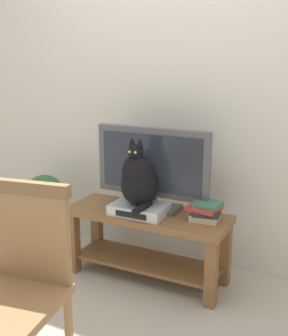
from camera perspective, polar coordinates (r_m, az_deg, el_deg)
ground_plane at (r=2.68m, az=-3.24°, el=-19.55°), size 12.00×12.00×0.00m
back_wall at (r=3.12m, az=5.64°, el=12.64°), size 7.00×0.12×2.80m
tv_stand at (r=2.95m, az=0.44°, el=-8.77°), size 1.12×0.41×0.49m
tv at (r=2.87m, az=1.10°, el=0.16°), size 0.81×0.20×0.57m
media_box at (r=2.84m, az=-0.62°, el=-5.57°), size 0.37×0.25×0.07m
cat at (r=2.76m, az=-0.74°, el=-1.58°), size 0.23×0.34×0.46m
wooden_chair at (r=2.02m, az=-17.02°, el=-13.77°), size 0.52×0.52×0.97m
book_stack at (r=2.75m, az=8.29°, el=-5.74°), size 0.22×0.20×0.13m
potted_plant at (r=3.46m, az=-13.15°, el=-5.07°), size 0.32×0.32×0.62m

